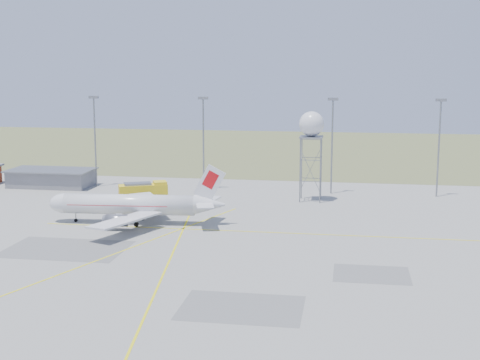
% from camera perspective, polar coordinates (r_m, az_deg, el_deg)
% --- Properties ---
extents(ground, '(400.00, 400.00, 0.00)m').
position_cam_1_polar(ground, '(84.07, -6.15, -9.21)').
color(ground, '#9F9F9A').
rests_on(ground, ground).
extents(grass_strip, '(400.00, 120.00, 0.03)m').
position_cam_1_polar(grass_strip, '(219.30, 3.62, 2.63)').
color(grass_strip, '#606F3D').
rests_on(grass_strip, ground).
extents(building_grey, '(19.00, 10.00, 3.90)m').
position_cam_1_polar(building_grey, '(157.55, -15.80, 0.17)').
color(building_grey, gray).
rests_on(building_grey, ground).
extents(mast_a, '(2.20, 0.50, 20.50)m').
position_cam_1_polar(mast_a, '(154.10, -12.28, 3.90)').
color(mast_a, gray).
rests_on(mast_a, ground).
extents(mast_b, '(2.20, 0.50, 20.50)m').
position_cam_1_polar(mast_b, '(146.78, -3.15, 3.83)').
color(mast_b, gray).
rests_on(mast_b, ground).
extents(mast_c, '(2.20, 0.50, 20.50)m').
position_cam_1_polar(mast_c, '(143.38, 7.87, 3.61)').
color(mast_c, gray).
rests_on(mast_c, ground).
extents(mast_d, '(2.20, 0.50, 20.50)m').
position_cam_1_polar(mast_d, '(144.51, 16.63, 3.34)').
color(mast_d, gray).
rests_on(mast_d, ground).
extents(airliner_main, '(31.26, 30.32, 10.63)m').
position_cam_1_polar(airliner_main, '(117.69, -9.16, -2.12)').
color(airliner_main, silver).
rests_on(airliner_main, ground).
extents(radar_tower, '(5.02, 5.02, 18.17)m').
position_cam_1_polar(radar_tower, '(135.30, 6.09, 2.48)').
color(radar_tower, gray).
rests_on(radar_tower, ground).
extents(fire_truck, '(10.20, 6.87, 3.89)m').
position_cam_1_polar(fire_truck, '(137.13, -8.15, -0.99)').
color(fire_truck, yellow).
rests_on(fire_truck, ground).
extents(baggage_tug, '(2.06, 1.72, 1.51)m').
position_cam_1_polar(baggage_tug, '(137.17, -10.77, -1.61)').
color(baggage_tug, '#AA1A0C').
rests_on(baggage_tug, ground).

